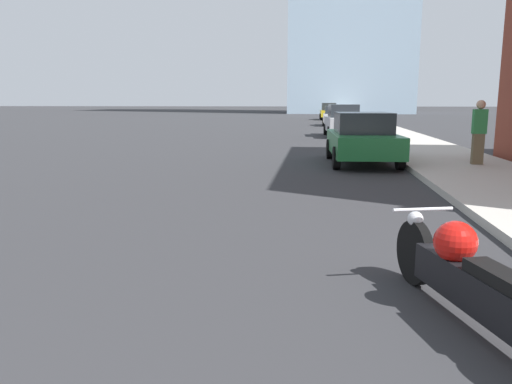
% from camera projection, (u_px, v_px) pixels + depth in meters
% --- Properties ---
extents(sidewalk, '(3.14, 240.00, 0.15)m').
position_uv_depth(sidewalk, '(370.00, 125.00, 38.23)').
color(sidewalk, '#B2ADA3').
rests_on(sidewalk, ground_plane).
extents(motorcycle, '(0.97, 2.69, 0.84)m').
position_uv_depth(motorcycle, '(470.00, 278.00, 4.14)').
color(motorcycle, black).
rests_on(motorcycle, ground_plane).
extents(parked_car_green, '(2.09, 4.44, 1.54)m').
position_uv_depth(parked_car_green, '(362.00, 138.00, 15.02)').
color(parked_car_green, '#1E6B33').
rests_on(parked_car_green, ground_plane).
extents(parked_car_silver, '(2.02, 4.31, 1.71)m').
position_uv_depth(parked_car_silver, '(343.00, 121.00, 26.80)').
color(parked_car_silver, '#BCBCC1').
rests_on(parked_car_silver, ground_plane).
extents(parked_car_white, '(1.81, 3.91, 1.51)m').
position_uv_depth(parked_car_white, '(334.00, 116.00, 39.05)').
color(parked_car_white, silver).
rests_on(parked_car_white, ground_plane).
extents(parked_car_yellow, '(1.86, 4.57, 1.72)m').
position_uv_depth(parked_car_yellow, '(329.00, 111.00, 51.83)').
color(parked_car_yellow, gold).
rests_on(parked_car_yellow, ground_plane).
extents(pedestrian, '(0.36, 0.25, 1.75)m').
position_uv_depth(pedestrian, '(479.00, 131.00, 13.67)').
color(pedestrian, brown).
rests_on(pedestrian, sidewalk).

